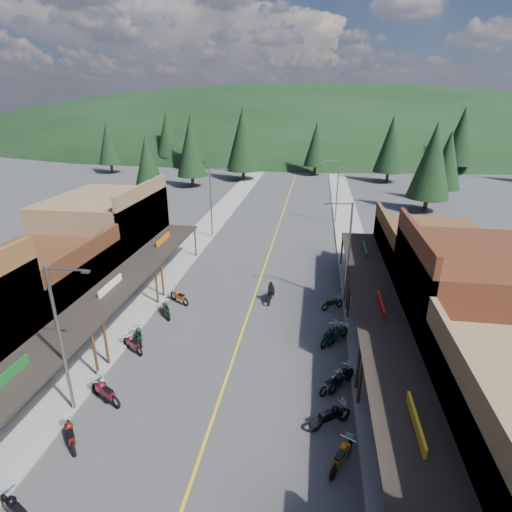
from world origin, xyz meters
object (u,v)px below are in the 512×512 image
at_px(pine_11, 432,160).
at_px(rider_on_bike, 271,293).
at_px(pine_9, 447,160).
at_px(pine_4, 391,144).
at_px(streetlight_0, 62,336).
at_px(pine_2, 243,139).
at_px(bike_west_10, 179,296).
at_px(bike_west_7, 133,343).
at_px(bike_east_5, 330,415).
at_px(bike_east_6, 332,382).
at_px(pine_5, 461,136).
at_px(bike_west_4, 71,433).
at_px(streetlight_1, 212,200).
at_px(bike_west_5, 105,391).
at_px(streetlight_3, 336,189).
at_px(bike_west_9, 166,309).
at_px(pine_1, 192,137).
at_px(bike_west_6, 104,386).
at_px(bike_west_8, 139,335).
at_px(shop_east_3, 427,262).
at_px(pine_3, 316,144).
at_px(pedestrian_east_a, 402,466).
at_px(shop_west_3, 109,234).
at_px(bike_west_3, 16,510).
at_px(shop_east_2, 471,307).
at_px(pine_0, 109,143).
at_px(bike_east_8, 330,334).
at_px(pine_7, 167,134).
at_px(bike_east_7, 342,377).
at_px(streetlight_2, 347,249).
at_px(pine_10, 191,149).
at_px(pedestrian_east_b, 357,290).
at_px(shop_west_2, 43,291).
at_px(pine_8, 147,161).
at_px(bike_east_9, 338,333).
at_px(bike_east_10, 333,303).

bearing_deg(pine_11, rider_on_bike, -121.32).
bearing_deg(pine_9, pine_4, 111.80).
distance_m(streetlight_0, pine_4, 70.61).
height_order(pine_2, bike_west_10, pine_2).
xyz_separation_m(pine_11, bike_west_7, (-26.39, -38.63, -6.61)).
height_order(streetlight_0, bike_east_5, streetlight_0).
bearing_deg(bike_east_6, pine_5, 110.47).
bearing_deg(bike_east_6, bike_west_4, -114.26).
bearing_deg(streetlight_1, pine_4, 56.71).
height_order(streetlight_1, bike_west_5, streetlight_1).
relative_size(streetlight_3, bike_west_9, 3.96).
distance_m(pine_1, rider_on_bike, 67.82).
xyz_separation_m(bike_west_6, bike_west_8, (-0.21, 5.01, 0.02)).
distance_m(bike_west_5, bike_west_6, 0.63).
distance_m(pine_2, bike_west_9, 54.70).
bearing_deg(shop_east_3, pine_3, 100.11).
xyz_separation_m(pine_11, pedestrian_east_a, (-11.53, -45.91, -6.13)).
xyz_separation_m(shop_west_3, pine_3, (17.78, 54.70, 2.96)).
relative_size(streetlight_0, bike_west_3, 3.52).
distance_m(shop_east_2, bike_east_6, 9.44).
bearing_deg(pine_0, bike_east_8, -52.53).
xyz_separation_m(bike_west_10, bike_east_8, (11.46, -3.81, 0.06)).
distance_m(bike_west_5, bike_west_7, 4.53).
bearing_deg(pine_2, streetlight_0, -87.27).
bearing_deg(streetlight_1, bike_east_6, -62.37).
relative_size(streetlight_0, pine_2, 0.57).
xyz_separation_m(bike_west_8, rider_on_bike, (7.81, 7.09, 0.12)).
distance_m(pine_7, bike_west_5, 85.50).
xyz_separation_m(pine_7, bike_east_7, (38.40, -78.12, -6.58)).
height_order(streetlight_2, pedestrian_east_a, streetlight_2).
relative_size(pine_5, pine_10, 1.21).
xyz_separation_m(pine_1, bike_west_3, (18.14, -81.65, -6.59)).
bearing_deg(pine_10, pedestrian_east_b, -57.98).
relative_size(shop_west_2, bike_west_8, 5.43).
xyz_separation_m(pine_8, bike_west_4, (15.99, -47.95, -5.38)).
height_order(pine_0, bike_west_8, pine_0).
distance_m(streetlight_0, pedestrian_east_b, 21.06).
height_order(shop_west_2, bike_east_9, shop_west_2).
height_order(shop_west_3, pine_7, pine_7).
distance_m(pine_5, bike_east_8, 75.63).
xyz_separation_m(shop_west_3, bike_east_5, (19.51, -16.38, -2.87)).
relative_size(pine_4, bike_west_10, 6.02).
bearing_deg(bike_east_9, bike_west_3, -94.97).
xyz_separation_m(streetlight_3, bike_west_7, (-13.34, -30.63, -3.88)).
bearing_deg(bike_east_9, streetlight_0, -111.65).
height_order(bike_east_6, bike_east_8, bike_east_8).
bearing_deg(bike_west_10, pedestrian_east_a, -101.98).
height_order(pine_2, bike_west_8, pine_2).
relative_size(bike_west_8, pedestrian_east_b, 1.25).
distance_m(bike_east_10, pedestrian_east_a, 14.95).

